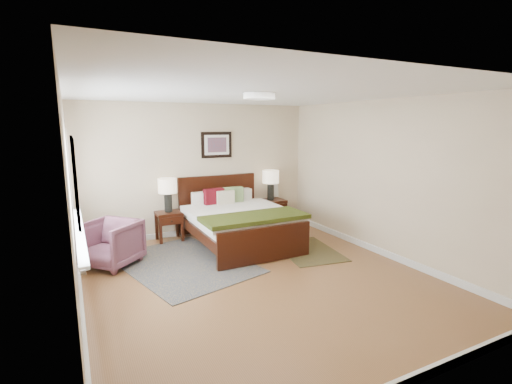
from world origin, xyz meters
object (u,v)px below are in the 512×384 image
Objects in this scene: armchair at (110,244)px; lamp_left at (168,189)px; bed at (238,216)px; nightstand_right at (271,210)px; lamp_right at (271,179)px; rug_persian at (183,264)px; nightstand_left at (169,219)px.

lamp_left is at bearing 84.54° from armchair.
nightstand_right is (1.09, 0.77, -0.16)m from bed.
lamp_right is at bearing 61.60° from armchair.
nightstand_right is at bearing 14.88° from rug_persian.
lamp_left reaches higher than nightstand_right.
lamp_left reaches higher than rug_persian.
nightstand_left is 2.20m from lamp_right.
bed is 3.59× the size of nightstand_right.
nightstand_right is at bearing -0.36° from lamp_left.
armchair is at bearing -143.04° from nightstand_left.
bed reaches higher than rug_persian.
lamp_left reaches higher than bed.
armchair is (-2.13, -0.06, -0.17)m from bed.
lamp_right is 3.39m from armchair.
bed is 3.37× the size of lamp_right.
armchair is at bearing -178.34° from bed.
bed is 1.34m from rug_persian.
lamp_right is 0.27× the size of rug_persian.
nightstand_right is 0.75× the size of armchair.
lamp_left is 1.00× the size of lamp_right.
nightstand_left is at bearing 83.89° from armchair.
bed is 2.13m from armchair.
lamp_left is 1.60m from rug_persian.
armchair is 1.12m from rug_persian.
lamp_right is (2.13, 0.00, 0.03)m from lamp_left.
rug_persian is at bearing -95.02° from lamp_left.
nightstand_left is 1.32m from rug_persian.
armchair reaches higher than nightstand_right.
rug_persian is (-2.24, -1.26, -0.35)m from nightstand_right.
nightstand_left is 0.24× the size of rug_persian.
nightstand_left is 0.71× the size of armchair.
lamp_right is at bearing 0.53° from nightstand_left.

